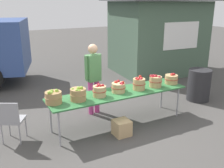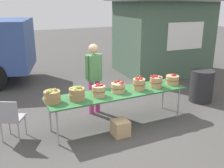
# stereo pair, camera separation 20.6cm
# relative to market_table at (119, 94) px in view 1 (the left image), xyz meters

# --- Properties ---
(ground_plane) EXTENTS (40.00, 40.00, 0.00)m
(ground_plane) POSITION_rel_market_table_xyz_m (0.00, 0.00, -0.72)
(ground_plane) COLOR #474442
(market_table) EXTENTS (3.10, 0.76, 0.75)m
(market_table) POSITION_rel_market_table_xyz_m (0.00, 0.00, 0.00)
(market_table) COLOR #2D6B38
(market_table) RESTS_ON ground
(apple_basket_green_0) EXTENTS (0.34, 0.34, 0.29)m
(apple_basket_green_0) POSITION_rel_market_table_xyz_m (-1.41, 0.04, 0.16)
(apple_basket_green_0) COLOR #A87F51
(apple_basket_green_0) RESTS_ON market_table
(apple_basket_green_1) EXTENTS (0.33, 0.33, 0.30)m
(apple_basket_green_1) POSITION_rel_market_table_xyz_m (-0.94, -0.04, 0.16)
(apple_basket_green_1) COLOR #A87F51
(apple_basket_green_1) RESTS_ON market_table
(apple_basket_red_0) EXTENTS (0.29, 0.29, 0.28)m
(apple_basket_red_0) POSITION_rel_market_table_xyz_m (-0.47, -0.03, 0.16)
(apple_basket_red_0) COLOR tan
(apple_basket_red_0) RESTS_ON market_table
(apple_basket_red_1) EXTENTS (0.31, 0.31, 0.25)m
(apple_basket_red_1) POSITION_rel_market_table_xyz_m (0.01, 0.01, 0.15)
(apple_basket_red_1) COLOR tan
(apple_basket_red_1) RESTS_ON market_table
(apple_basket_red_2) EXTENTS (0.29, 0.29, 0.31)m
(apple_basket_red_2) POSITION_rel_market_table_xyz_m (0.49, -0.06, 0.17)
(apple_basket_red_2) COLOR tan
(apple_basket_red_2) RESTS_ON market_table
(apple_basket_red_3) EXTENTS (0.30, 0.30, 0.29)m
(apple_basket_red_3) POSITION_rel_market_table_xyz_m (0.93, -0.07, 0.17)
(apple_basket_red_3) COLOR tan
(apple_basket_red_3) RESTS_ON market_table
(apple_basket_red_4) EXTENTS (0.32, 0.32, 0.25)m
(apple_basket_red_4) POSITION_rel_market_table_xyz_m (1.41, -0.05, 0.15)
(apple_basket_red_4) COLOR tan
(apple_basket_red_4) RESTS_ON market_table
(vendor_adult) EXTENTS (0.45, 0.26, 1.70)m
(vendor_adult) POSITION_rel_market_table_xyz_m (-0.23, 0.80, 0.28)
(vendor_adult) COLOR #CC3F8C
(vendor_adult) RESTS_ON ground
(food_kiosk) EXTENTS (3.69, 3.13, 2.74)m
(food_kiosk) POSITION_rel_market_table_xyz_m (3.50, 3.29, 0.67)
(food_kiosk) COLOR #47604C
(food_kiosk) RESTS_ON ground
(folding_chair) EXTENTS (0.54, 0.54, 0.86)m
(folding_chair) POSITION_rel_market_table_xyz_m (-2.18, 0.27, -0.21)
(folding_chair) COLOR #99999E
(folding_chair) RESTS_ON ground
(trash_barrel) EXTENTS (0.61, 0.61, 0.86)m
(trash_barrel) POSITION_rel_market_table_xyz_m (2.67, 0.25, -0.29)
(trash_barrel) COLOR #262628
(trash_barrel) RESTS_ON ground
(produce_crate) EXTENTS (0.32, 0.32, 0.32)m
(produce_crate) POSITION_rel_market_table_xyz_m (-0.19, -0.47, -0.55)
(produce_crate) COLOR tan
(produce_crate) RESTS_ON ground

